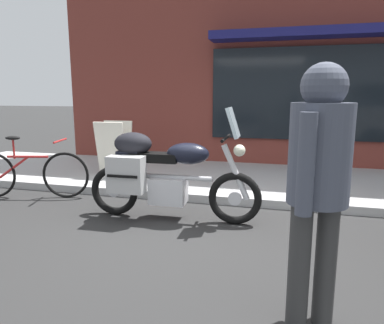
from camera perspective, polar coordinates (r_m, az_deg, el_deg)
ground_plane at (r=4.08m, az=1.28°, el=-11.39°), size 80.00×80.00×0.00m
touring_motorcycle at (r=4.40m, az=-4.94°, el=-1.60°), size 2.19×0.71×1.40m
parked_bicycle at (r=5.89m, az=-24.56°, el=-1.61°), size 1.75×0.60×0.94m
pedestrian_walking at (r=2.37m, az=19.50°, el=-0.90°), size 0.50×0.52×1.72m
sandwich_board_sign at (r=6.50m, az=-12.31°, el=2.16°), size 0.55×0.42×0.95m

